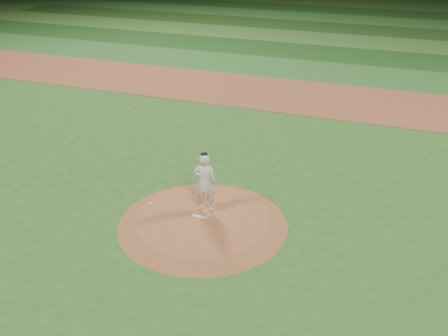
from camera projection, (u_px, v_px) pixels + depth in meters
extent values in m
plane|color=#2F5F1E|center=(203.00, 224.00, 16.24)|extent=(120.00, 120.00, 0.00)
cube|color=brown|center=(299.00, 96.00, 27.98)|extent=(70.00, 6.00, 0.02)
cube|color=#2C6424|center=(317.00, 71.00, 32.59)|extent=(70.00, 5.00, 0.02)
cube|color=#1A4616|center=(330.00, 54.00, 36.78)|extent=(70.00, 5.00, 0.02)
cube|color=#356725|center=(341.00, 40.00, 40.97)|extent=(70.00, 5.00, 0.02)
cube|color=#1E4315|center=(349.00, 29.00, 45.16)|extent=(70.00, 5.00, 0.02)
cube|color=#2B6625|center=(356.00, 19.00, 49.35)|extent=(70.00, 5.00, 0.02)
cube|color=#1C4716|center=(362.00, 12.00, 53.54)|extent=(70.00, 5.00, 0.02)
cone|color=#A15A32|center=(203.00, 221.00, 16.19)|extent=(5.50, 5.50, 0.25)
cube|color=beige|center=(200.00, 217.00, 16.13)|extent=(0.52, 0.15, 0.03)
ellipsoid|color=white|center=(150.00, 204.00, 16.84)|extent=(0.12, 0.12, 0.06)
imported|color=white|center=(205.00, 183.00, 16.10)|extent=(0.82, 0.62, 2.05)
ellipsoid|color=black|center=(204.00, 154.00, 15.65)|extent=(0.22, 0.22, 0.15)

